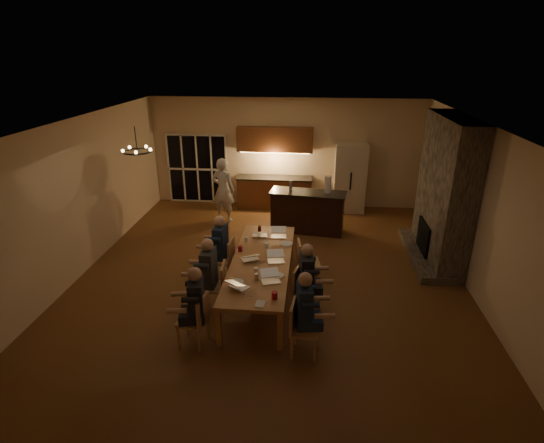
{
  "coord_description": "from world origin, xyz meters",
  "views": [
    {
      "loc": [
        0.82,
        -7.89,
        4.46
      ],
      "look_at": [
        0.01,
        0.3,
        1.11
      ],
      "focal_mm": 28.0,
      "sensor_mm": 36.0,
      "label": 1
    }
  ],
  "objects": [
    {
      "name": "kitchenette",
      "position": [
        -0.3,
        4.2,
        1.2
      ],
      "size": [
        2.24,
        0.68,
        2.4
      ],
      "primitive_type": null,
      "color": "brown",
      "rests_on": "ground"
    },
    {
      "name": "plate_left",
      "position": [
        -0.41,
        -1.65,
        0.76
      ],
      "size": [
        0.24,
        0.24,
        0.02
      ],
      "primitive_type": "cylinder",
      "color": "white",
      "rests_on": "dining_table"
    },
    {
      "name": "notepad",
      "position": [
        0.08,
        -2.27,
        0.76
      ],
      "size": [
        0.16,
        0.22,
        0.01
      ],
      "primitive_type": "cube",
      "rotation": [
        0.0,
        0.0,
        -0.06
      ],
      "color": "white",
      "rests_on": "dining_table"
    },
    {
      "name": "french_doors",
      "position": [
        -2.7,
        4.47,
        1.05
      ],
      "size": [
        1.86,
        0.08,
        2.1
      ],
      "primitive_type": "cube",
      "color": "black",
      "rests_on": "ground"
    },
    {
      "name": "can_silver",
      "position": [
        -0.09,
        -1.52,
        0.81
      ],
      "size": [
        0.07,
        0.07,
        0.12
      ],
      "primitive_type": "cylinder",
      "color": "#B2B2B7",
      "rests_on": "dining_table"
    },
    {
      "name": "person_left_far",
      "position": [
        -1.0,
        -0.17,
        0.69
      ],
      "size": [
        0.65,
        0.65,
        1.38
      ],
      "primitive_type": null,
      "rotation": [
        0.0,
        0.0,
        -1.66
      ],
      "color": "#1B2444",
      "rests_on": "ground"
    },
    {
      "name": "chair_left_near",
      "position": [
        -1.01,
        -2.35,
        0.45
      ],
      "size": [
        0.51,
        0.51,
        0.89
      ],
      "primitive_type": null,
      "rotation": [
        0.0,
        0.0,
        -1.74
      ],
      "color": "tan",
      "rests_on": "ground"
    },
    {
      "name": "laptop_f",
      "position": [
        0.15,
        0.33,
        0.86
      ],
      "size": [
        0.34,
        0.31,
        0.23
      ],
      "primitive_type": null,
      "rotation": [
        0.0,
        0.0,
        0.09
      ],
      "color": "silver",
      "rests_on": "dining_table"
    },
    {
      "name": "floor",
      "position": [
        0.0,
        0.0,
        0.0
      ],
      "size": [
        9.0,
        9.0,
        0.0
      ],
      "primitive_type": "plane",
      "color": "brown",
      "rests_on": "ground"
    },
    {
      "name": "mug_front",
      "position": [
        -0.12,
        -1.27,
        0.8
      ],
      "size": [
        0.08,
        0.08,
        0.1
      ],
      "primitive_type": "cylinder",
      "color": "white",
      "rests_on": "dining_table"
    },
    {
      "name": "laptop_e",
      "position": [
        -0.26,
        0.35,
        0.86
      ],
      "size": [
        0.36,
        0.33,
        0.23
      ],
      "primitive_type": null,
      "rotation": [
        0.0,
        0.0,
        3.31
      ],
      "color": "silver",
      "rests_on": "dining_table"
    },
    {
      "name": "bar_blender",
      "position": [
        1.21,
        2.44,
        1.3
      ],
      "size": [
        0.16,
        0.16,
        0.44
      ],
      "primitive_type": "cube",
      "rotation": [
        0.0,
        0.0,
        -0.21
      ],
      "color": "silver",
      "rests_on": "bar_island"
    },
    {
      "name": "laptop_c",
      "position": [
        -0.31,
        -0.76,
        0.86
      ],
      "size": [
        0.41,
        0.39,
        0.23
      ],
      "primitive_type": null,
      "rotation": [
        0.0,
        0.0,
        3.6
      ],
      "color": "silver",
      "rests_on": "dining_table"
    },
    {
      "name": "redcup_mid",
      "position": [
        -0.56,
        -0.44,
        0.81
      ],
      "size": [
        0.09,
        0.09,
        0.12
      ],
      "primitive_type": "cylinder",
      "color": "#B40C18",
      "rests_on": "dining_table"
    },
    {
      "name": "chair_left_far",
      "position": [
        -0.97,
        -0.24,
        0.45
      ],
      "size": [
        0.47,
        0.47,
        0.89
      ],
      "primitive_type": null,
      "rotation": [
        0.0,
        0.0,
        -1.65
      ],
      "color": "tan",
      "rests_on": "ground"
    },
    {
      "name": "refrigerator",
      "position": [
        1.9,
        4.15,
        1.0
      ],
      "size": [
        0.9,
        0.68,
        2.0
      ],
      "primitive_type": "cube",
      "color": "beige",
      "rests_on": "ground"
    },
    {
      "name": "bar_island",
      "position": [
        0.72,
        2.45,
        0.54
      ],
      "size": [
        2.01,
        0.93,
        1.08
      ],
      "primitive_type": "cube",
      "rotation": [
        0.0,
        0.0,
        -0.14
      ],
      "color": "black",
      "rests_on": "ground"
    },
    {
      "name": "left_wall",
      "position": [
        -4.02,
        0.0,
        1.6
      ],
      "size": [
        0.04,
        9.0,
        3.2
      ],
      "primitive_type": "cube",
      "color": "beige",
      "rests_on": "ground"
    },
    {
      "name": "mug_back",
      "position": [
        -0.5,
        0.04,
        0.8
      ],
      "size": [
        0.08,
        0.08,
        0.1
      ],
      "primitive_type": "cylinder",
      "color": "white",
      "rests_on": "dining_table"
    },
    {
      "name": "person_right_near",
      "position": [
        0.77,
        -2.32,
        0.69
      ],
      "size": [
        0.68,
        0.68,
        1.38
      ],
      "primitive_type": null,
      "rotation": [
        0.0,
        0.0,
        1.71
      ],
      "color": "#1B2444",
      "rests_on": "ground"
    },
    {
      "name": "person_left_near",
      "position": [
        -0.93,
        -2.33,
        0.69
      ],
      "size": [
        0.69,
        0.69,
        1.38
      ],
      "primitive_type": null,
      "rotation": [
        0.0,
        0.0,
        -1.4
      ],
      "color": "#20222A",
      "rests_on": "ground"
    },
    {
      "name": "plate_near",
      "position": [
        0.26,
        -1.34,
        0.76
      ],
      "size": [
        0.24,
        0.24,
        0.02
      ],
      "primitive_type": "cylinder",
      "color": "white",
      "rests_on": "dining_table"
    },
    {
      "name": "mug_mid",
      "position": [
        -0.05,
        -0.23,
        0.8
      ],
      "size": [
        0.08,
        0.08,
        0.1
      ],
      "primitive_type": "cylinder",
      "color": "white",
      "rests_on": "dining_table"
    },
    {
      "name": "back_wall",
      "position": [
        0.0,
        4.52,
        1.6
      ],
      "size": [
        8.0,
        0.04,
        3.2
      ],
      "primitive_type": "cube",
      "color": "beige",
      "rests_on": "ground"
    },
    {
      "name": "bar_bottle",
      "position": [
        0.26,
        2.59,
        1.2
      ],
      "size": [
        0.08,
        0.08,
        0.24
      ],
      "primitive_type": "cylinder",
      "color": "#99999E",
      "rests_on": "bar_island"
    },
    {
      "name": "laptop_d",
      "position": [
        0.19,
        -0.81,
        0.86
      ],
      "size": [
        0.37,
        0.33,
        0.23
      ],
      "primitive_type": null,
      "rotation": [
        0.0,
        0.0,
        0.18
      ],
      "color": "silver",
      "rests_on": "dining_table"
    },
    {
      "name": "chair_right_near",
      "position": [
        0.79,
        -2.43,
        0.45
      ],
      "size": [
        0.48,
        0.48,
        0.89
      ],
      "primitive_type": null,
      "rotation": [
        0.0,
        0.0,
        1.47
      ],
      "color": "tan",
      "rests_on": "ground"
    },
    {
      "name": "chair_right_mid",
      "position": [
        0.8,
        -1.31,
        0.45
      ],
      "size": [
        0.54,
        0.54,
        0.89
      ],
      "primitive_type": null,
      "rotation": [
        0.0,
        0.0,
        1.31
      ],
      "color": "tan",
      "rests_on": "ground"
    },
    {
      "name": "plate_far",
      "position": [
        0.33,
        -0.02,
        0.76
      ],
      "size": [
        0.27,
        0.27,
        0.02
      ],
      "primitive_type": "cylinder",
      "color": "white",
      "rests_on": "dining_table"
    },
    {
      "name": "chandelier",
      "position": [
        -2.35,
        -0.6,
        2.75
      ],
      "size": [
        0.53,
        0.53,
        0.03
      ],
      "primitive_type": "torus",
      "color": "black",
      "rests_on": "ceiling"
    },
    {
      "name": "right_wall",
      "position": [
        4.02,
        0.0,
        1.6
      ],
      "size": [
        0.04,
        9.0,
        3.2
      ],
      "primitive_type": "cube",
      "color": "beige",
      "rests_on": "ground"
    },
    {
      "name": "laptop_b",
      "position": [
        0.17,
        -1.56,
        0.86
      ],
      "size": [
        0.39,
        0.37,
        0.23
      ],
      "primitive_type": null,
      "rotation": [
        0.0,
        0.0,
        0.33
      ],
      "color": "silver",
      "rests_on": "dining_table"
    },
    {
      "name": "chair_right_far",
      "position": [
        0.8,
        -0.16,
        0.45
      ],
      "size": [
        0.5,
        0.5,
        0.89
      ],
      "primitive_type": null,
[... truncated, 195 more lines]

